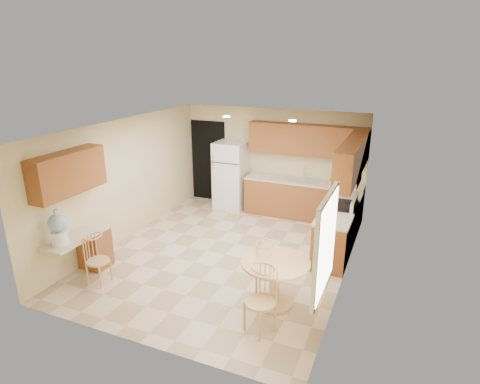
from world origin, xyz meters
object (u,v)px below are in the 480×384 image
at_px(refrigerator, 231,175).
at_px(chair_table_b, 258,298).
at_px(chair_table_a, 265,267).
at_px(water_crock, 58,229).
at_px(chair_desk, 94,257).
at_px(stove, 338,226).
at_px(dining_table, 275,277).

height_order(refrigerator, chair_table_b, refrigerator).
bearing_deg(chair_table_a, water_crock, -81.53).
bearing_deg(water_crock, chair_table_b, 1.35).
distance_m(chair_table_b, chair_desk, 2.95).
xyz_separation_m(chair_table_a, chair_desk, (-2.74, -0.77, -0.03)).
relative_size(chair_table_a, chair_desk, 1.05).
bearing_deg(refrigerator, water_crock, -103.30).
xyz_separation_m(stove, chair_desk, (-3.47, -3.00, 0.05)).
bearing_deg(chair_desk, chair_table_b, 86.73).
bearing_deg(water_crock, chair_table_a, 17.21).
distance_m(dining_table, water_crock, 3.54).
distance_m(dining_table, chair_table_b, 0.75).
bearing_deg(chair_table_b, dining_table, -64.02).
height_order(stove, dining_table, stove).
distance_m(chair_table_b, water_crock, 3.43).
bearing_deg(dining_table, refrigerator, 123.00).
distance_m(dining_table, chair_table_a, 0.27).
height_order(chair_table_a, chair_desk, chair_table_a).
distance_m(chair_table_a, water_crock, 3.37).
bearing_deg(dining_table, chair_desk, -168.41).
bearing_deg(refrigerator, stove, -22.99).
relative_size(chair_table_a, water_crock, 1.49).
relative_size(stove, chair_table_b, 1.13).
xyz_separation_m(stove, chair_table_a, (-0.74, -2.23, 0.08)).
height_order(dining_table, chair_desk, chair_desk).
relative_size(stove, water_crock, 1.80).
distance_m(dining_table, chair_desk, 3.01).
xyz_separation_m(refrigerator, stove, (2.88, -1.22, -0.37)).
bearing_deg(chair_desk, dining_table, 100.99).
bearing_deg(refrigerator, chair_table_a, -58.26).
height_order(refrigerator, chair_desk, refrigerator).
bearing_deg(chair_table_b, water_crock, 27.33).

